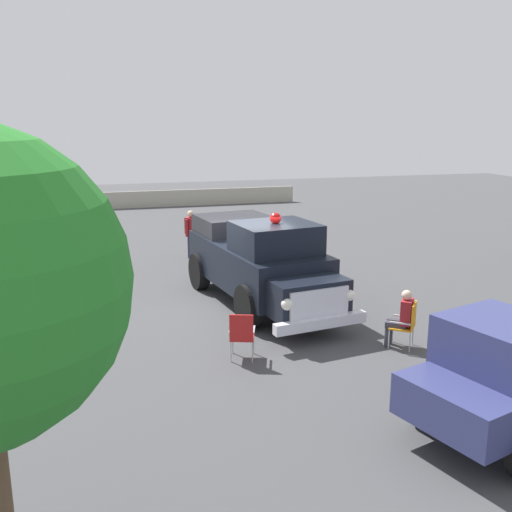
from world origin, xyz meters
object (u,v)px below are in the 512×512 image
object	(u,v)px
vintage_fire_truck	(260,260)
lawn_chair_by_car	(242,333)
spectator_seated	(402,316)
traffic_cone	(312,266)
classic_hot_rod	(37,266)
spectator_standing	(191,231)
lawn_chair_near_truck	(408,322)

from	to	relation	value
vintage_fire_truck	lawn_chair_by_car	xyz separation A→B (m)	(1.38, 3.48, -0.61)
spectator_seated	traffic_cone	size ratio (longest dim) A/B	2.03
vintage_fire_truck	classic_hot_rod	bearing A→B (deg)	-25.96
spectator_seated	traffic_cone	world-z (taller)	spectator_seated
vintage_fire_truck	spectator_standing	world-z (taller)	vintage_fire_truck
vintage_fire_truck	lawn_chair_by_car	size ratio (longest dim) A/B	6.09
spectator_standing	traffic_cone	bearing A→B (deg)	132.90
lawn_chair_near_truck	spectator_seated	size ratio (longest dim) A/B	0.79
vintage_fire_truck	classic_hot_rod	world-z (taller)	vintage_fire_truck
traffic_cone	lawn_chair_by_car	bearing A→B (deg)	56.83
classic_hot_rod	spectator_standing	size ratio (longest dim) A/B	2.61
vintage_fire_truck	lawn_chair_near_truck	world-z (taller)	vintage_fire_truck
spectator_standing	vintage_fire_truck	bearing A→B (deg)	98.67
spectator_seated	traffic_cone	bearing A→B (deg)	-92.42
classic_hot_rod	lawn_chair_by_car	xyz separation A→B (m)	(-4.40, 6.29, -0.16)
classic_hot_rod	spectator_seated	world-z (taller)	classic_hot_rod
lawn_chair_near_truck	vintage_fire_truck	bearing A→B (deg)	-59.83
lawn_chair_near_truck	spectator_standing	distance (m)	9.99
lawn_chair_by_car	spectator_seated	distance (m)	3.49
lawn_chair_near_truck	lawn_chair_by_car	xyz separation A→B (m)	(3.58, -0.32, 0.00)
lawn_chair_near_truck	spectator_standing	bearing A→B (deg)	-72.05
lawn_chair_near_truck	spectator_standing	xyz separation A→B (m)	(3.08, -9.50, 0.37)
classic_hot_rod	lawn_chair_near_truck	distance (m)	10.36
classic_hot_rod	spectator_standing	bearing A→B (deg)	-149.48
vintage_fire_truck	classic_hot_rod	distance (m)	6.44
lawn_chair_near_truck	spectator_seated	world-z (taller)	spectator_seated
vintage_fire_truck	spectator_seated	xyz separation A→B (m)	(-2.10, 3.72, -0.50)
classic_hot_rod	traffic_cone	bearing A→B (deg)	175.92
spectator_standing	traffic_cone	xyz separation A→B (m)	(-3.23, 3.47, -0.66)
traffic_cone	lawn_chair_near_truck	bearing A→B (deg)	88.59
lawn_chair_near_truck	traffic_cone	world-z (taller)	lawn_chair_near_truck
lawn_chair_near_truck	traffic_cone	size ratio (longest dim) A/B	1.61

